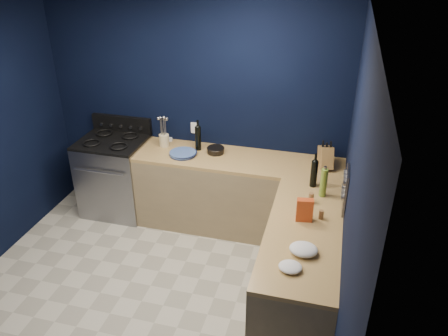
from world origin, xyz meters
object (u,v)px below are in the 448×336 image
(plate_stack, at_px, (183,154))
(utensil_crock, at_px, (164,140))
(crouton_bag, at_px, (305,210))
(gas_range, at_px, (116,177))
(knife_block, at_px, (325,157))

(plate_stack, distance_m, utensil_crock, 0.34)
(plate_stack, height_order, crouton_bag, crouton_bag)
(plate_stack, relative_size, utensil_crock, 2.07)
(crouton_bag, bearing_deg, gas_range, 149.20)
(gas_range, distance_m, knife_block, 2.52)
(knife_block, bearing_deg, crouton_bag, -111.20)
(gas_range, relative_size, utensil_crock, 6.41)
(utensil_crock, bearing_deg, plate_stack, -30.99)
(plate_stack, distance_m, knife_block, 1.56)
(knife_block, bearing_deg, gas_range, 166.23)
(knife_block, relative_size, crouton_bag, 1.11)
(gas_range, height_order, knife_block, knife_block)
(plate_stack, xyz_separation_m, knife_block, (1.55, 0.11, 0.10))
(utensil_crock, xyz_separation_m, knife_block, (1.84, -0.06, 0.04))
(utensil_crock, bearing_deg, crouton_bag, -32.75)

